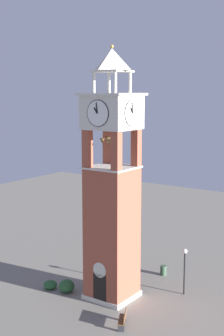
{
  "coord_description": "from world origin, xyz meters",
  "views": [
    {
      "loc": [
        18.98,
        -26.92,
        14.89
      ],
      "look_at": [
        0.0,
        0.0,
        9.63
      ],
      "focal_mm": 50.64,
      "sensor_mm": 36.0,
      "label": 1
    }
  ],
  "objects_px": {
    "clock_tower": "(112,197)",
    "park_bench": "(123,319)",
    "lamp_post": "(185,263)",
    "trash_bin": "(163,270)"
  },
  "relations": [
    {
      "from": "clock_tower",
      "to": "park_bench",
      "type": "relative_size",
      "value": 11.2
    },
    {
      "from": "park_bench",
      "to": "trash_bin",
      "type": "xyz_separation_m",
      "value": [
        -2.12,
        9.13,
        -0.08
      ]
    },
    {
      "from": "trash_bin",
      "to": "park_bench",
      "type": "bearing_deg",
      "value": -76.9
    },
    {
      "from": "park_bench",
      "to": "lamp_post",
      "type": "height_order",
      "value": "lamp_post"
    },
    {
      "from": "park_bench",
      "to": "lamp_post",
      "type": "bearing_deg",
      "value": 81.72
    },
    {
      "from": "clock_tower",
      "to": "trash_bin",
      "type": "height_order",
      "value": "clock_tower"
    },
    {
      "from": "clock_tower",
      "to": "park_bench",
      "type": "height_order",
      "value": "clock_tower"
    },
    {
      "from": "lamp_post",
      "to": "trash_bin",
      "type": "xyz_separation_m",
      "value": [
        -3.1,
        2.42,
        -2.07
      ]
    },
    {
      "from": "clock_tower",
      "to": "lamp_post",
      "type": "relative_size",
      "value": 5.13
    },
    {
      "from": "clock_tower",
      "to": "park_bench",
      "type": "bearing_deg",
      "value": -45.68
    }
  ]
}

